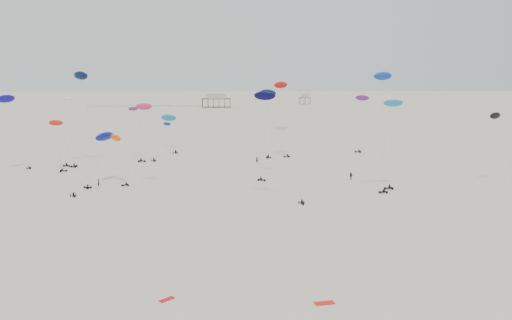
{
  "coord_description": "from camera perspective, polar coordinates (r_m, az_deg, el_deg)",
  "views": [
    {
      "loc": [
        -7.4,
        -14.42,
        25.12
      ],
      "look_at": [
        0.0,
        88.0,
        7.0
      ],
      "focal_mm": 35.0,
      "sensor_mm": 36.0,
      "label": 1
    }
  ],
  "objects": [
    {
      "name": "rig_9",
      "position": [
        113.58,
        15.29,
        3.83
      ],
      "size": [
        5.11,
        6.47,
        19.53
      ],
      "rotation": [
        0.0,
        0.0,
        1.77
      ],
      "color": "black",
      "rests_on": "ground"
    },
    {
      "name": "spectator_0",
      "position": [
        116.66,
        -17.52,
        -2.9
      ],
      "size": [
        0.79,
        0.86,
        1.96
      ],
      "primitive_type": "imported",
      "rotation": [
        0.0,
        0.0,
        2.13
      ],
      "color": "black",
      "rests_on": "ground"
    },
    {
      "name": "rig_14",
      "position": [
        150.42,
        -19.57,
        7.94
      ],
      "size": [
        6.22,
        14.59,
        26.18
      ],
      "rotation": [
        0.0,
        0.0,
        4.17
      ],
      "color": "black",
      "rests_on": "ground"
    },
    {
      "name": "rig_11",
      "position": [
        149.23,
        -11.85,
        1.58
      ],
      "size": [
        8.65,
        16.2,
        17.31
      ],
      "rotation": [
        0.0,
        0.0,
        4.39
      ],
      "color": "black",
      "rests_on": "ground"
    },
    {
      "name": "rig_5",
      "position": [
        147.3,
        -20.45,
        3.65
      ],
      "size": [
        7.0,
        13.64,
        19.88
      ],
      "rotation": [
        0.0,
        0.0,
        5.95
      ],
      "color": "black",
      "rests_on": "ground"
    },
    {
      "name": "rig_2",
      "position": [
        109.88,
        14.3,
        5.83
      ],
      "size": [
        4.17,
        7.36,
        25.31
      ],
      "rotation": [
        0.0,
        0.0,
        1.88
      ],
      "color": "black",
      "rests_on": "ground"
    },
    {
      "name": "rig_8",
      "position": [
        151.32,
        2.47,
        6.51
      ],
      "size": [
        7.8,
        9.76,
        22.44
      ],
      "rotation": [
        0.0,
        0.0,
        0.2
      ],
      "color": "black",
      "rests_on": "ground"
    },
    {
      "name": "rig_1",
      "position": [
        128.45,
        26.33,
        2.23
      ],
      "size": [
        6.0,
        7.74,
        16.03
      ],
      "rotation": [
        0.0,
        0.0,
        6.02
      ],
      "color": "black",
      "rests_on": "ground"
    },
    {
      "name": "rig_17",
      "position": [
        120.72,
        -17.11,
        2.01
      ],
      "size": [
        5.97,
        12.78,
        13.01
      ],
      "rotation": [
        0.0,
        0.0,
        1.04
      ],
      "color": "black",
      "rests_on": "ground"
    },
    {
      "name": "pier_fence",
      "position": [
        369.29,
        -12.7,
        5.98
      ],
      "size": [
        80.2,
        0.2,
        1.5
      ],
      "color": "black",
      "rests_on": "ground"
    },
    {
      "name": "ground_plane",
      "position": [
        216.01,
        -2.15,
        3.32
      ],
      "size": [
        900.0,
        900.0,
        0.0
      ],
      "primitive_type": "plane",
      "color": "beige"
    },
    {
      "name": "pavilion_main",
      "position": [
        365.03,
        -4.57,
        6.69
      ],
      "size": [
        21.0,
        13.0,
        9.8
      ],
      "color": "brown",
      "rests_on": "ground"
    },
    {
      "name": "rig_12",
      "position": [
        115.92,
        -13.19,
        3.87
      ],
      "size": [
        6.96,
        5.69,
        18.33
      ],
      "rotation": [
        0.0,
        0.0,
        2.02
      ],
      "color": "black",
      "rests_on": "ground"
    },
    {
      "name": "rig_3",
      "position": [
        148.95,
        -12.75,
        2.97
      ],
      "size": [
        9.31,
        10.98,
        17.16
      ],
      "rotation": [
        0.0,
        0.0,
        3.43
      ],
      "color": "black",
      "rests_on": "ground"
    },
    {
      "name": "rig_0",
      "position": [
        100.39,
        1.7,
        5.36
      ],
      "size": [
        9.72,
        11.19,
        22.34
      ],
      "rotation": [
        0.0,
        0.0,
        3.28
      ],
      "color": "black",
      "rests_on": "ground"
    },
    {
      "name": "rig_16",
      "position": [
        145.49,
        -26.48,
        5.58
      ],
      "size": [
        8.22,
        5.53,
        19.61
      ],
      "rotation": [
        0.0,
        0.0,
        6.23
      ],
      "color": "black",
      "rests_on": "ground"
    },
    {
      "name": "pavilion_small",
      "position": [
        400.72,
        5.6,
        6.87
      ],
      "size": [
        9.0,
        7.0,
        8.0
      ],
      "color": "brown",
      "rests_on": "ground"
    },
    {
      "name": "rig_15",
      "position": [
        169.22,
        -9.83,
        4.2
      ],
      "size": [
        7.16,
        17.29,
        16.61
      ],
      "rotation": [
        0.0,
        0.0,
        -0.08
      ],
      "color": "black",
      "rests_on": "ground"
    },
    {
      "name": "rig_6",
      "position": [
        123.12,
        1.2,
        5.59
      ],
      "size": [
        5.86,
        13.51,
        21.85
      ],
      "rotation": [
        0.0,
        0.0,
        4.03
      ],
      "color": "black",
      "rests_on": "ground"
    },
    {
      "name": "rig_7",
      "position": [
        139.78,
        -21.69,
        2.47
      ],
      "size": [
        5.67,
        7.22,
        13.11
      ],
      "rotation": [
        0.0,
        0.0,
        4.87
      ],
      "color": "black",
      "rests_on": "ground"
    },
    {
      "name": "rig_13",
      "position": [
        152.03,
        3.02,
        3.0
      ],
      "size": [
        4.64,
        6.95,
        9.68
      ],
      "rotation": [
        0.0,
        0.0,
        1.71
      ],
      "color": "black",
      "rests_on": "ground"
    },
    {
      "name": "spectator_3",
      "position": [
        140.35,
        0.1,
        -0.3
      ],
      "size": [
        0.85,
        0.74,
        1.97
      ],
      "primitive_type": "imported",
      "rotation": [
        0.0,
        0.0,
        2.72
      ],
      "color": "black",
      "rests_on": "ground"
    },
    {
      "name": "rig_4",
      "position": [
        116.84,
        -16.61,
        1.27
      ],
      "size": [
        8.93,
        17.53,
        17.9
      ],
      "rotation": [
        0.0,
        0.0,
        3.61
      ],
      "color": "black",
      "rests_on": "ground"
    },
    {
      "name": "rig_10",
      "position": [
        160.77,
        11.93,
        5.43
      ],
      "size": [
        4.78,
        4.54,
        18.3
      ],
      "rotation": [
        0.0,
        0.0,
        1.25
      ],
      "color": "black",
      "rests_on": "ground"
    },
    {
      "name": "spectator_1",
      "position": [
        120.6,
        10.79,
        -2.19
      ],
      "size": [
        1.14,
        1.01,
        2.02
      ],
      "primitive_type": "imported",
      "rotation": [
        0.0,
        0.0,
        5.72
      ],
      "color": "black",
      "rests_on": "ground"
    },
    {
      "name": "grounded_kite_a",
      "position": [
        57.65,
        7.83,
        -15.92
      ],
      "size": [
        2.29,
        1.15,
        0.08
      ],
      "primitive_type": "cube",
      "rotation": [
        0.0,
        0.0,
        0.12
      ],
      "color": "red",
      "rests_on": "ground"
    },
    {
      "name": "grounded_kite_b",
      "position": [
        58.8,
        -10.16,
        -15.45
      ],
      "size": [
        1.84,
        1.68,
        0.07
      ],
      "primitive_type": "cube",
      "rotation": [
        0.0,
        0.0,
        0.69
      ],
      "color": "red",
      "rests_on": "ground"
    }
  ]
}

